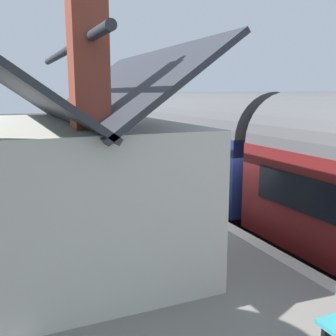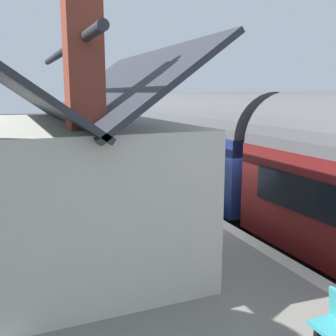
{
  "view_description": "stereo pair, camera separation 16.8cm",
  "coord_description": "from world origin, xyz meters",
  "px_view_note": "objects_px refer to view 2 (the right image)",
  "views": [
    {
      "loc": [
        -8.39,
        6.38,
        4.28
      ],
      "look_at": [
        2.81,
        1.5,
        1.94
      ],
      "focal_mm": 41.88,
      "sensor_mm": 36.0,
      "label": 1
    },
    {
      "loc": [
        -8.45,
        6.22,
        4.28
      ],
      "look_at": [
        2.81,
        1.5,
        1.94
      ],
      "focal_mm": 41.88,
      "sensor_mm": 36.0,
      "label": 2
    }
  ],
  "objects_px": {
    "planter_bench_left": "(118,159)",
    "station_sign_board": "(128,147)",
    "planter_edge_far": "(157,180)",
    "station_building": "(72,180)",
    "lamp_post_platform": "(110,112)",
    "planter_edge_near": "(66,162)",
    "planter_under_sign": "(73,155)",
    "train": "(275,166)"
  },
  "relations": [
    {
      "from": "station_building",
      "to": "planter_edge_near",
      "type": "distance_m",
      "value": 9.12
    },
    {
      "from": "train",
      "to": "planter_under_sign",
      "type": "height_order",
      "value": "train"
    },
    {
      "from": "planter_edge_far",
      "to": "station_sign_board",
      "type": "bearing_deg",
      "value": 1.4
    },
    {
      "from": "station_building",
      "to": "planter_bench_left",
      "type": "relative_size",
      "value": 7.63
    },
    {
      "from": "planter_under_sign",
      "to": "planter_edge_far",
      "type": "bearing_deg",
      "value": -164.11
    },
    {
      "from": "planter_edge_far",
      "to": "planter_under_sign",
      "type": "xyz_separation_m",
      "value": [
        6.27,
        1.78,
        0.04
      ]
    },
    {
      "from": "train",
      "to": "lamp_post_platform",
      "type": "height_order",
      "value": "lamp_post_platform"
    },
    {
      "from": "train",
      "to": "station_building",
      "type": "height_order",
      "value": "station_building"
    },
    {
      "from": "train",
      "to": "planter_bench_left",
      "type": "bearing_deg",
      "value": 18.04
    },
    {
      "from": "station_building",
      "to": "lamp_post_platform",
      "type": "distance_m",
      "value": 9.42
    },
    {
      "from": "planter_edge_near",
      "to": "planter_bench_left",
      "type": "xyz_separation_m",
      "value": [
        -0.46,
        -2.2,
        0.09
      ]
    },
    {
      "from": "train",
      "to": "station_sign_board",
      "type": "height_order",
      "value": "train"
    },
    {
      "from": "planter_edge_near",
      "to": "planter_bench_left",
      "type": "bearing_deg",
      "value": -101.86
    },
    {
      "from": "station_building",
      "to": "station_sign_board",
      "type": "bearing_deg",
      "value": -25.76
    },
    {
      "from": "train",
      "to": "station_building",
      "type": "relative_size",
      "value": 3.22
    },
    {
      "from": "station_sign_board",
      "to": "planter_edge_far",
      "type": "bearing_deg",
      "value": -178.6
    },
    {
      "from": "planter_edge_far",
      "to": "station_sign_board",
      "type": "relative_size",
      "value": 0.57
    },
    {
      "from": "planter_edge_near",
      "to": "lamp_post_platform",
      "type": "bearing_deg",
      "value": -94.49
    },
    {
      "from": "train",
      "to": "planter_under_sign",
      "type": "bearing_deg",
      "value": 24.5
    },
    {
      "from": "train",
      "to": "station_building",
      "type": "bearing_deg",
      "value": 97.57
    },
    {
      "from": "train",
      "to": "planter_edge_near",
      "type": "relative_size",
      "value": 29.93
    },
    {
      "from": "train",
      "to": "planter_under_sign",
      "type": "relative_size",
      "value": 22.38
    },
    {
      "from": "planter_bench_left",
      "to": "station_sign_board",
      "type": "bearing_deg",
      "value": 179.25
    },
    {
      "from": "lamp_post_platform",
      "to": "station_sign_board",
      "type": "relative_size",
      "value": 2.31
    },
    {
      "from": "station_building",
      "to": "planter_under_sign",
      "type": "height_order",
      "value": "station_building"
    },
    {
      "from": "station_building",
      "to": "train",
      "type": "bearing_deg",
      "value": -82.43
    },
    {
      "from": "station_building",
      "to": "planter_under_sign",
      "type": "bearing_deg",
      "value": -9.14
    },
    {
      "from": "station_building",
      "to": "lamp_post_platform",
      "type": "relative_size",
      "value": 1.78
    },
    {
      "from": "train",
      "to": "planter_edge_far",
      "type": "distance_m",
      "value": 4.01
    },
    {
      "from": "train",
      "to": "planter_bench_left",
      "type": "distance_m",
      "value": 8.17
    },
    {
      "from": "train",
      "to": "station_sign_board",
      "type": "xyz_separation_m",
      "value": [
        6.13,
        2.54,
        -0.09
      ]
    },
    {
      "from": "station_building",
      "to": "station_sign_board",
      "type": "relative_size",
      "value": 4.12
    },
    {
      "from": "station_building",
      "to": "planter_edge_far",
      "type": "height_order",
      "value": "station_building"
    },
    {
      "from": "station_building",
      "to": "planter_bench_left",
      "type": "bearing_deg",
      "value": -21.52
    },
    {
      "from": "planter_bench_left",
      "to": "lamp_post_platform",
      "type": "bearing_deg",
      "value": 33.44
    },
    {
      "from": "station_building",
      "to": "lamp_post_platform",
      "type": "height_order",
      "value": "station_building"
    },
    {
      "from": "planter_bench_left",
      "to": "station_sign_board",
      "type": "distance_m",
      "value": 1.76
    },
    {
      "from": "planter_bench_left",
      "to": "station_sign_board",
      "type": "relative_size",
      "value": 0.54
    },
    {
      "from": "planter_bench_left",
      "to": "lamp_post_platform",
      "type": "xyz_separation_m",
      "value": [
        0.31,
        0.2,
        2.07
      ]
    },
    {
      "from": "planter_edge_near",
      "to": "lamp_post_platform",
      "type": "height_order",
      "value": "lamp_post_platform"
    },
    {
      "from": "planter_edge_far",
      "to": "train",
      "type": "bearing_deg",
      "value": -141.11
    },
    {
      "from": "station_building",
      "to": "lamp_post_platform",
      "type": "xyz_separation_m",
      "value": [
        8.82,
        -3.15,
        1.01
      ]
    }
  ]
}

